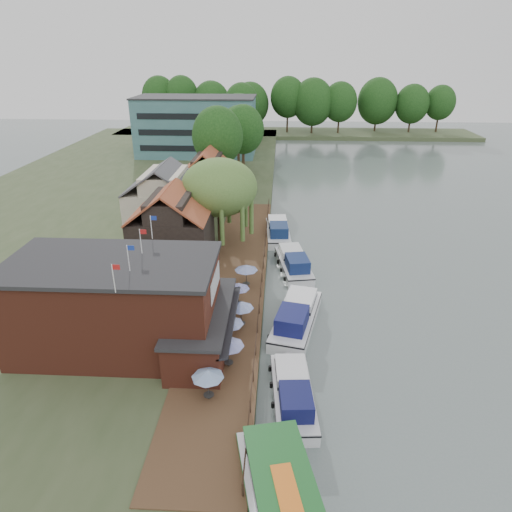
{
  "coord_description": "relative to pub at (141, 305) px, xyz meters",
  "views": [
    {
      "loc": [
        -3.73,
        -30.37,
        22.29
      ],
      "look_at": [
        -6.0,
        12.0,
        3.0
      ],
      "focal_mm": 32.0,
      "sensor_mm": 36.0,
      "label": 1
    }
  ],
  "objects": [
    {
      "name": "ground",
      "position": [
        14.0,
        1.0,
        -4.65
      ],
      "size": [
        260.0,
        260.0,
        0.0
      ],
      "primitive_type": "plane",
      "color": "slate",
      "rests_on": "ground"
    },
    {
      "name": "land_bank",
      "position": [
        -16.0,
        36.0,
        -4.15
      ],
      "size": [
        50.0,
        140.0,
        1.0
      ],
      "primitive_type": "cube",
      "color": "#384728",
      "rests_on": "ground"
    },
    {
      "name": "quay_deck",
      "position": [
        6.0,
        11.0,
        -3.6
      ],
      "size": [
        6.0,
        50.0,
        0.1
      ],
      "primitive_type": "cube",
      "color": "#47301E",
      "rests_on": "land_bank"
    },
    {
      "name": "quay_rail",
      "position": [
        8.7,
        11.5,
        -3.15
      ],
      "size": [
        0.2,
        49.0,
        1.0
      ],
      "primitive_type": null,
      "color": "black",
      "rests_on": "land_bank"
    },
    {
      "name": "pub",
      "position": [
        0.0,
        0.0,
        0.0
      ],
      "size": [
        20.0,
        11.0,
        7.3
      ],
      "primitive_type": null,
      "color": "maroon",
      "rests_on": "land_bank"
    },
    {
      "name": "hotel_block",
      "position": [
        -8.0,
        71.0,
        2.5
      ],
      "size": [
        25.4,
        12.4,
        12.3
      ],
      "primitive_type": null,
      "color": "#38666B",
      "rests_on": "land_bank"
    },
    {
      "name": "cottage_a",
      "position": [
        -1.0,
        15.0,
        0.6
      ],
      "size": [
        8.6,
        7.6,
        8.5
      ],
      "primitive_type": null,
      "color": "black",
      "rests_on": "land_bank"
    },
    {
      "name": "cottage_b",
      "position": [
        -4.0,
        25.0,
        0.6
      ],
      "size": [
        9.6,
        8.6,
        8.5
      ],
      "primitive_type": null,
      "color": "beige",
      "rests_on": "land_bank"
    },
    {
      "name": "cottage_c",
      "position": [
        0.0,
        34.0,
        0.6
      ],
      "size": [
        7.6,
        7.6,
        8.5
      ],
      "primitive_type": null,
      "color": "black",
      "rests_on": "land_bank"
    },
    {
      "name": "willow",
      "position": [
        3.5,
        20.0,
        1.56
      ],
      "size": [
        8.6,
        8.6,
        10.43
      ],
      "primitive_type": null,
      "color": "#476B2D",
      "rests_on": "land_bank"
    },
    {
      "name": "umbrella_0",
      "position": [
        5.88,
        -5.94,
        -2.36
      ],
      "size": [
        2.15,
        2.15,
        2.38
      ],
      "primitive_type": null,
      "color": "#1A4B8F",
      "rests_on": "quay_deck"
    },
    {
      "name": "umbrella_1",
      "position": [
        6.83,
        -2.46,
        -2.36
      ],
      "size": [
        2.34,
        2.34,
        2.38
      ],
      "primitive_type": null,
      "color": "navy",
      "rests_on": "quay_deck"
    },
    {
      "name": "umbrella_2",
      "position": [
        6.62,
        0.39,
        -2.36
      ],
      "size": [
        2.24,
        2.24,
        2.38
      ],
      "primitive_type": null,
      "color": "navy",
      "rests_on": "quay_deck"
    },
    {
      "name": "umbrella_3",
      "position": [
        7.31,
        2.81,
        -2.36
      ],
      "size": [
        2.11,
        2.11,
        2.38
      ],
      "primitive_type": null,
      "color": "navy",
      "rests_on": "quay_deck"
    },
    {
      "name": "umbrella_4",
      "position": [
        6.77,
        6.11,
        -2.36
      ],
      "size": [
        2.08,
        2.08,
        2.38
      ],
      "primitive_type": null,
      "color": "#1A2094",
      "rests_on": "quay_deck"
    },
    {
      "name": "umbrella_5",
      "position": [
        7.22,
        9.87,
        -2.36
      ],
      "size": [
        2.25,
        2.25,
        2.38
      ],
      "primitive_type": null,
      "color": "#1B3798",
      "rests_on": "quay_deck"
    },
    {
      "name": "cruiser_0",
      "position": [
        11.49,
        -4.73,
        -3.52
      ],
      "size": [
        3.75,
        9.61,
        2.26
      ],
      "primitive_type": null,
      "rotation": [
        0.0,
        0.0,
        0.08
      ],
      "color": "silver",
      "rests_on": "ground"
    },
    {
      "name": "cruiser_1",
      "position": [
        11.97,
        4.84,
        -3.35
      ],
      "size": [
        5.7,
        11.14,
        2.61
      ],
      "primitive_type": null,
      "rotation": [
        0.0,
        0.0,
        -0.22
      ],
      "color": "white",
      "rests_on": "ground"
    },
    {
      "name": "cruiser_2",
      "position": [
        11.98,
        15.99,
        -3.45
      ],
      "size": [
        4.88,
        10.33,
        2.41
      ],
      "primitive_type": null,
      "rotation": [
        0.0,
        0.0,
        0.17
      ],
      "color": "silver",
      "rests_on": "ground"
    },
    {
      "name": "cruiser_3",
      "position": [
        10.17,
        25.61,
        -3.43
      ],
      "size": [
        3.86,
        10.21,
        2.44
      ],
      "primitive_type": null,
      "rotation": [
        0.0,
        0.0,
        0.06
      ],
      "color": "white",
      "rests_on": "ground"
    },
    {
      "name": "swan",
      "position": [
        10.38,
        -10.56,
        -4.43
      ],
      "size": [
        0.44,
        0.44,
        0.44
      ],
      "primitive_type": "sphere",
      "color": "white",
      "rests_on": "ground"
    },
    {
      "name": "bank_tree_0",
      "position": [
        0.59,
        41.31,
        3.18
      ],
      "size": [
        7.84,
        7.84,
        13.66
      ],
      "primitive_type": null,
      "color": "#143811",
      "rests_on": "land_bank"
    },
    {
      "name": "bank_tree_1",
      "position": [
        3.75,
        50.63,
        2.8
      ],
      "size": [
        7.26,
        7.26,
        12.89
      ],
      "primitive_type": null,
      "color": "#143811",
      "rests_on": "land_bank"
    },
    {
      "name": "bank_tree_2",
      "position": [
        2.25,
        57.77,
        2.32
      ],
      "size": [
        6.05,
        6.05,
        11.95
      ],
      "primitive_type": null,
      "color": "#143811",
      "rests_on": "land_bank"
    },
    {
      "name": "bank_tree_3",
      "position": [
        0.29,
        80.75,
        2.43
      ],
      "size": [
        8.14,
        8.14,
        12.16
      ],
      "primitive_type": null,
      "color": "#143811",
      "rests_on": "land_bank"
    },
    {
      "name": "bank_tree_4",
      "position": [
        0.42,
        88.28,
        3.36
      ],
      "size": [
        8.48,
        8.48,
        14.03
      ],
      "primitive_type": null,
      "color": "#143811",
      "rests_on": "land_bank"
    },
    {
      "name": "bank_tree_5",
      "position": [
        -1.41,
        94.28,
        2.29
      ],
      "size": [
        7.77,
        7.77,
        11.87
      ],
      "primitive_type": null,
      "color": "#143811",
      "rests_on": "land_bank"
    }
  ]
}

